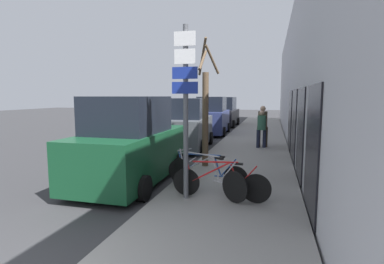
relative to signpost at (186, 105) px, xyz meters
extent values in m
plane|color=#333335|center=(-1.69, 7.16, -2.22)|extent=(80.00, 80.00, 0.00)
cube|color=gray|center=(0.91, 9.96, -2.14)|extent=(3.20, 32.00, 0.15)
cube|color=#BCBCC1|center=(2.66, 9.96, 1.03)|extent=(0.20, 32.00, 6.50)
cube|color=black|center=(2.54, -0.15, -0.83)|extent=(0.03, 1.82, 2.47)
cube|color=black|center=(2.54, 2.37, -0.83)|extent=(0.03, 1.82, 2.47)
cube|color=black|center=(2.54, 4.89, -0.83)|extent=(0.03, 1.82, 2.47)
cube|color=black|center=(2.54, 7.40, -0.83)|extent=(0.03, 1.82, 2.47)
cylinder|color=#595B60|center=(0.00, 0.01, -0.21)|extent=(0.11, 0.11, 3.73)
cube|color=white|center=(0.00, -0.05, 1.36)|extent=(0.46, 0.02, 0.29)
cube|color=white|center=(0.00, -0.05, 1.00)|extent=(0.45, 0.02, 0.31)
cube|color=navy|center=(0.00, -0.05, 0.66)|extent=(0.55, 0.02, 0.25)
cube|color=navy|center=(0.00, -0.05, 0.35)|extent=(0.57, 0.02, 0.25)
cylinder|color=black|center=(-0.04, 0.19, -1.76)|extent=(0.63, 0.07, 0.63)
cylinder|color=black|center=(1.52, 0.10, -1.76)|extent=(0.63, 0.07, 0.63)
cylinder|color=red|center=(0.54, 0.16, -1.47)|extent=(0.88, 0.09, 0.52)
cylinder|color=red|center=(0.62, 0.15, -1.25)|extent=(1.02, 0.10, 0.08)
cylinder|color=red|center=(1.05, 0.13, -1.49)|extent=(0.19, 0.05, 0.45)
cylinder|color=red|center=(1.25, 0.11, -1.73)|extent=(0.55, 0.06, 0.08)
cylinder|color=red|center=(1.32, 0.11, -1.51)|extent=(0.41, 0.05, 0.50)
cylinder|color=red|center=(0.04, 0.19, -1.49)|extent=(0.19, 0.04, 0.54)
cube|color=black|center=(1.13, 0.12, -1.25)|extent=(0.20, 0.09, 0.04)
cylinder|color=#99999E|center=(0.11, 0.18, -1.22)|extent=(0.05, 0.44, 0.02)
cylinder|color=black|center=(-0.45, 1.02, -1.73)|extent=(0.58, 0.41, 0.68)
cylinder|color=black|center=(1.08, 0.00, -1.73)|extent=(0.58, 0.41, 0.68)
cylinder|color=#B7B7BC|center=(0.12, 0.64, -1.42)|extent=(0.87, 0.60, 0.56)
cylinder|color=#B7B7BC|center=(0.20, 0.59, -1.18)|extent=(1.01, 0.69, 0.09)
cylinder|color=#B7B7BC|center=(0.62, 0.31, -1.44)|extent=(0.20, 0.15, 0.49)
cylinder|color=#B7B7BC|center=(0.81, 0.18, -1.71)|extent=(0.55, 0.38, 0.08)
cylinder|color=#B7B7BC|center=(0.88, 0.13, -1.47)|extent=(0.42, 0.29, 0.54)
cylinder|color=#B7B7BC|center=(-0.37, 0.97, -1.44)|extent=(0.20, 0.15, 0.59)
cube|color=black|center=(0.69, 0.26, -1.18)|extent=(0.21, 0.18, 0.04)
cylinder|color=#99999E|center=(-0.30, 0.92, -1.15)|extent=(0.26, 0.38, 0.02)
cylinder|color=black|center=(-0.51, 1.12, -1.76)|extent=(0.60, 0.17, 0.61)
cylinder|color=black|center=(1.01, 0.78, -1.76)|extent=(0.60, 0.17, 0.61)
cylinder|color=#1E4799|center=(0.06, 0.99, -1.48)|extent=(0.86, 0.23, 0.50)
cylinder|color=#1E4799|center=(0.13, 0.97, -1.27)|extent=(1.00, 0.26, 0.08)
cylinder|color=#1E4799|center=(0.55, 0.88, -1.51)|extent=(0.19, 0.08, 0.44)
cylinder|color=#1E4799|center=(0.74, 0.84, -1.74)|extent=(0.54, 0.15, 0.07)
cylinder|color=#1E4799|center=(0.82, 0.82, -1.53)|extent=(0.41, 0.12, 0.49)
cylinder|color=#1E4799|center=(-0.44, 1.10, -1.51)|extent=(0.19, 0.07, 0.53)
cube|color=black|center=(0.63, 0.86, -1.27)|extent=(0.21, 0.12, 0.04)
cylinder|color=#99999E|center=(-0.36, 1.08, -1.25)|extent=(0.12, 0.43, 0.02)
cube|color=#144728|center=(-1.94, 1.32, -1.43)|extent=(1.87, 4.31, 1.25)
cube|color=black|center=(-1.94, 1.15, -0.31)|extent=(1.68, 2.24, 0.97)
cylinder|color=black|center=(-2.87, 2.66, -1.92)|extent=(0.22, 0.60, 0.60)
cylinder|color=black|center=(-1.01, 2.65, -1.92)|extent=(0.22, 0.60, 0.60)
cylinder|color=black|center=(-2.88, -0.01, -1.92)|extent=(0.22, 0.60, 0.60)
cylinder|color=black|center=(-1.01, -0.02, -1.92)|extent=(0.22, 0.60, 0.60)
cube|color=#51565B|center=(-1.98, 6.98, -1.43)|extent=(2.09, 4.36, 1.24)
cube|color=black|center=(-1.97, 6.81, -0.36)|extent=(1.77, 2.31, 0.89)
cylinder|color=black|center=(-2.97, 8.24, -1.91)|extent=(0.26, 0.63, 0.62)
cylinder|color=black|center=(-1.17, 8.36, -1.91)|extent=(0.26, 0.63, 0.62)
cylinder|color=black|center=(-2.79, 5.61, -1.91)|extent=(0.26, 0.63, 0.62)
cylinder|color=black|center=(-0.99, 5.73, -1.91)|extent=(0.26, 0.63, 0.62)
cube|color=navy|center=(-1.87, 12.45, -1.41)|extent=(1.92, 4.33, 1.30)
cube|color=black|center=(-1.86, 12.28, -0.31)|extent=(1.66, 2.28, 0.89)
cylinder|color=black|center=(-2.79, 13.74, -1.92)|extent=(0.24, 0.61, 0.60)
cylinder|color=black|center=(-1.05, 13.81, -1.92)|extent=(0.24, 0.61, 0.60)
cylinder|color=black|center=(-2.68, 11.10, -1.92)|extent=(0.24, 0.61, 0.60)
cylinder|color=black|center=(-0.94, 11.17, -1.92)|extent=(0.24, 0.61, 0.60)
cube|color=black|center=(-1.89, 17.64, -1.48)|extent=(1.86, 4.28, 1.15)
cube|color=black|center=(-1.89, 17.47, -0.40)|extent=(1.64, 2.24, 1.01)
cylinder|color=black|center=(-2.74, 18.98, -1.92)|extent=(0.23, 0.61, 0.60)
cylinder|color=black|center=(-0.98, 18.94, -1.92)|extent=(0.23, 0.61, 0.60)
cylinder|color=black|center=(-2.80, 16.35, -1.92)|extent=(0.23, 0.61, 0.60)
cylinder|color=black|center=(-1.04, 16.31, -1.92)|extent=(0.23, 0.61, 0.60)
cylinder|color=#1E2338|center=(1.23, 7.09, -1.68)|extent=(0.15, 0.15, 0.79)
cylinder|color=#1E2338|center=(1.49, 7.18, -1.68)|extent=(0.15, 0.15, 0.79)
cylinder|color=#33664C|center=(1.36, 7.14, -0.97)|extent=(0.36, 0.36, 0.62)
sphere|color=tan|center=(1.36, 7.14, -0.55)|extent=(0.21, 0.21, 0.21)
cylinder|color=#4C3D2D|center=(1.55, 7.45, -1.63)|extent=(0.17, 0.17, 0.88)
cylinder|color=#4C3D2D|center=(1.23, 7.43, -1.63)|extent=(0.17, 0.17, 0.88)
cylinder|color=brown|center=(1.39, 7.44, -0.84)|extent=(0.40, 0.40, 0.70)
sphere|color=tan|center=(1.39, 7.44, -0.37)|extent=(0.24, 0.24, 0.24)
cylinder|color=brown|center=(-0.27, 3.17, -0.58)|extent=(0.20, 0.20, 2.99)
cylinder|color=brown|center=(-0.24, 2.65, 1.24)|extent=(0.13, 1.08, 0.71)
cylinder|color=brown|center=(-0.12, 3.45, 1.34)|extent=(0.40, 0.65, 0.88)
cylinder|color=brown|center=(-0.48, 3.62, 1.45)|extent=(0.51, 1.00, 1.12)
camera|label=1|loc=(1.79, -6.15, 0.18)|focal=28.00mm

